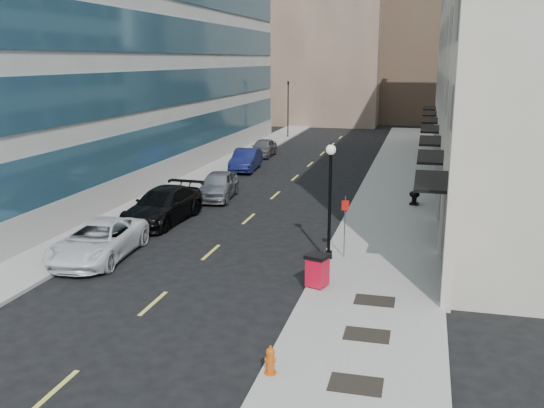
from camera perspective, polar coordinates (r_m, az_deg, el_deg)
The scene contains 22 objects.
ground at distance 20.45m, azimuth -13.53°, elevation -11.19°, with size 160.00×160.00×0.00m, color black.
sidewalk_right at distance 37.32m, azimuth 11.56°, elevation 0.31°, with size 5.00×80.00×0.15m, color gray.
sidewalk_left at distance 40.37m, azimuth -8.69°, elevation 1.42°, with size 3.00×80.00×0.15m, color gray.
building_left at distance 50.02m, azimuth -16.26°, elevation 14.79°, with size 16.14×46.00×20.00m.
skyline_tan_near at distance 85.52m, azimuth 5.68°, elevation 17.18°, with size 14.00×18.00×28.00m, color #977963.
skyline_tan_far at distance 97.13m, azimuth 0.51°, elevation 15.02°, with size 12.00×14.00×22.00m, color #977963.
skyline_stone at distance 82.85m, azimuth 21.06°, elevation 13.73°, with size 10.00×14.00×20.00m, color beige.
grate_near at distance 16.61m, azimuth 7.89°, elevation -16.46°, with size 1.40×1.00×0.01m, color black.
grate_mid at distance 19.26m, azimuth 8.92°, elevation -12.07°, with size 1.40×1.00×0.01m, color black.
grate_far at distance 21.81m, azimuth 9.63°, elevation -8.95°, with size 1.40×1.00×0.01m, color black.
road_centerline at distance 35.54m, azimuth -0.85°, elevation -0.19°, with size 0.15×68.20×0.01m.
traffic_signal at distance 66.01m, azimuth 1.53°, elevation 11.15°, with size 0.66×0.66×6.98m.
car_white_van at distance 27.12m, azimuth -16.04°, elevation -3.32°, with size 2.69×5.84×1.62m, color white.
car_black_pickup at distance 32.44m, azimuth -10.22°, elevation -0.13°, with size 2.49×6.12×1.78m, color black.
car_silver_sedan at distance 37.41m, azimuth -5.11°, elevation 1.77°, with size 2.00×4.96×1.69m, color gray.
car_blue_sedan at distance 46.91m, azimuth -2.47°, elevation 4.17°, with size 1.74×4.99×1.65m, color #14194D.
car_grey_sedan at distance 53.70m, azimuth -0.83°, elevation 5.32°, with size 1.83×4.55×1.55m, color slate.
fire_hydrant at distance 16.77m, azimuth -0.16°, elevation -14.50°, with size 0.33×0.33×0.81m.
trash_bin at distance 22.62m, azimuth 4.30°, elevation -6.14°, with size 0.97×0.97×1.25m.
lamppost at distance 25.19m, azimuth 5.48°, elevation 1.20°, with size 0.41×0.41×4.98m.
sign_post at distance 25.77m, azimuth 6.87°, elevation -1.38°, with size 0.30×0.12×2.66m.
urn_planter at distance 36.07m, azimuth 13.25°, elevation 0.71°, with size 0.60×0.60×0.83m.
Camera 1 is at (8.97, -16.34, 8.41)m, focal length 40.00 mm.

